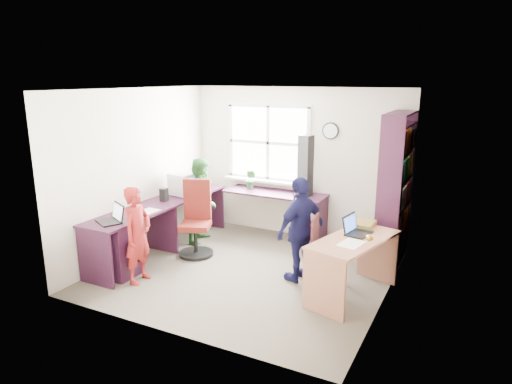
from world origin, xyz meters
TOP-DOWN VIEW (x-y plane):
  - room at (0.01, 0.10)m, footprint 3.64×3.44m
  - l_desk at (-1.31, -0.28)m, footprint 2.38×2.95m
  - right_desk at (1.43, -0.06)m, footprint 0.89×1.36m
  - bookshelf at (1.65, 1.19)m, footprint 0.30×1.02m
  - swivel_chair at (-0.98, 0.25)m, footprint 0.67×0.67m
  - wooden_chair at (1.03, 0.04)m, footprint 0.44×0.44m
  - crt_monitor at (-1.47, 0.62)m, footprint 0.40×0.38m
  - laptop_left at (-1.47, -0.90)m, footprint 0.43×0.40m
  - laptop_right at (1.39, 0.12)m, footprint 0.33×0.37m
  - speaker_a at (-1.51, 0.20)m, footprint 0.10×0.10m
  - speaker_b at (-1.45, 0.79)m, footprint 0.11×0.11m
  - cd_tower at (0.25, 1.44)m, footprint 0.23×0.21m
  - game_box at (1.39, 0.42)m, footprint 0.34×0.34m
  - paper_a at (-1.38, -0.35)m, footprint 0.24×0.34m
  - paper_b at (1.45, -0.24)m, footprint 0.28×0.36m
  - potted_plant at (-0.70, 1.44)m, footprint 0.21×0.18m
  - person_red at (-1.10, -0.88)m, footprint 0.33×0.47m
  - person_green at (-1.20, 0.76)m, footprint 0.63×0.74m
  - person_navy at (0.71, 0.10)m, footprint 0.60×0.86m

SIDE VIEW (x-z plane):
  - l_desk at x=-1.31m, z-range 0.08..0.83m
  - swivel_chair at x=-0.98m, z-range -0.08..1.02m
  - wooden_chair at x=1.03m, z-range 0.04..0.94m
  - right_desk at x=1.43m, z-range 0.16..0.89m
  - person_red at x=-1.10m, z-range 0.00..1.24m
  - person_green at x=-1.20m, z-range 0.00..1.34m
  - person_navy at x=0.71m, z-range 0.00..1.36m
  - paper_b at x=1.45m, z-range 0.72..0.73m
  - paper_a at x=-1.38m, z-range 0.75..0.75m
  - game_box at x=1.39m, z-range 0.72..0.79m
  - laptop_right at x=1.39m, z-range 0.67..0.89m
  - laptop_left at x=-1.47m, z-range 0.69..0.92m
  - speaker_b at x=-1.45m, z-range 0.75..0.93m
  - speaker_a at x=-1.51m, z-range 0.75..0.95m
  - potted_plant at x=-0.70m, z-range 0.75..1.08m
  - crt_monitor at x=-1.47m, z-range 0.75..1.10m
  - bookshelf at x=1.65m, z-range -0.05..2.05m
  - room at x=0.01m, z-range 0.00..2.44m
  - cd_tower at x=0.25m, z-range 0.75..1.70m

